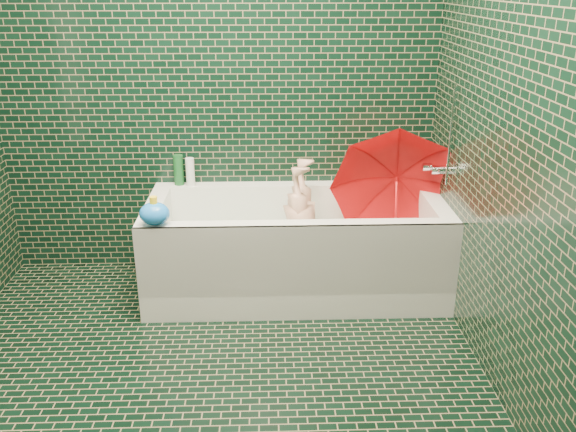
{
  "coord_description": "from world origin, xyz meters",
  "views": [
    {
      "loc": [
        0.29,
        -2.22,
        1.73
      ],
      "look_at": [
        0.4,
        0.82,
        0.54
      ],
      "focal_mm": 38.0,
      "sensor_mm": 36.0,
      "label": 1
    }
  ],
  "objects_px": {
    "child": "(304,238)",
    "bath_toy": "(155,213)",
    "rubber_duck": "(370,176)",
    "bathtub": "(296,257)",
    "umbrella": "(396,200)"
  },
  "relations": [
    {
      "from": "child",
      "to": "bath_toy",
      "type": "height_order",
      "value": "bath_toy"
    },
    {
      "from": "child",
      "to": "rubber_duck",
      "type": "relative_size",
      "value": 7.02
    },
    {
      "from": "bathtub",
      "to": "umbrella",
      "type": "height_order",
      "value": "umbrella"
    },
    {
      "from": "rubber_duck",
      "to": "bathtub",
      "type": "bearing_deg",
      "value": -137.99
    },
    {
      "from": "rubber_duck",
      "to": "bath_toy",
      "type": "distance_m",
      "value": 1.37
    },
    {
      "from": "bathtub",
      "to": "umbrella",
      "type": "xyz_separation_m",
      "value": [
        0.56,
        -0.04,
        0.36
      ]
    },
    {
      "from": "rubber_duck",
      "to": "umbrella",
      "type": "bearing_deg",
      "value": -70.52
    },
    {
      "from": "child",
      "to": "umbrella",
      "type": "xyz_separation_m",
      "value": [
        0.51,
        -0.1,
        0.26
      ]
    },
    {
      "from": "bathtub",
      "to": "umbrella",
      "type": "distance_m",
      "value": 0.67
    },
    {
      "from": "bathtub",
      "to": "bath_toy",
      "type": "bearing_deg",
      "value": -156.78
    },
    {
      "from": "bathtub",
      "to": "rubber_duck",
      "type": "distance_m",
      "value": 0.7
    },
    {
      "from": "bath_toy",
      "to": "bathtub",
      "type": "bearing_deg",
      "value": 1.42
    },
    {
      "from": "umbrella",
      "to": "child",
      "type": "bearing_deg",
      "value": -175.38
    },
    {
      "from": "bath_toy",
      "to": "umbrella",
      "type": "bearing_deg",
      "value": -9.88
    },
    {
      "from": "umbrella",
      "to": "bath_toy",
      "type": "height_order",
      "value": "umbrella"
    }
  ]
}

